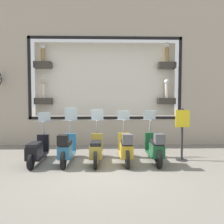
{
  "coord_description": "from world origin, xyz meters",
  "views": [
    {
      "loc": [
        -6.06,
        -0.03,
        1.94
      ],
      "look_at": [
        2.04,
        -0.25,
        1.51
      ],
      "focal_mm": 35.0,
      "sensor_mm": 36.0,
      "label": 1
    }
  ],
  "objects_px": {
    "scooter_teal_3": "(66,149)",
    "scooter_black_4": "(37,151)",
    "scooter_green_0": "(155,148)",
    "scooter_olive_2": "(96,149)",
    "shop_sign_post": "(182,132)",
    "scooter_yellow_1": "(126,148)"
  },
  "relations": [
    {
      "from": "scooter_yellow_1",
      "to": "scooter_black_4",
      "type": "relative_size",
      "value": 1.01
    },
    {
      "from": "scooter_yellow_1",
      "to": "scooter_olive_2",
      "type": "bearing_deg",
      "value": 86.3
    },
    {
      "from": "scooter_yellow_1",
      "to": "scooter_teal_3",
      "type": "xyz_separation_m",
      "value": [
        -0.0,
        1.81,
        -0.0
      ]
    },
    {
      "from": "scooter_green_0",
      "to": "scooter_yellow_1",
      "type": "relative_size",
      "value": 1.0
    },
    {
      "from": "scooter_green_0",
      "to": "shop_sign_post",
      "type": "xyz_separation_m",
      "value": [
        0.32,
        -0.95,
        0.43
      ]
    },
    {
      "from": "scooter_green_0",
      "to": "scooter_yellow_1",
      "type": "bearing_deg",
      "value": 90.11
    },
    {
      "from": "scooter_green_0",
      "to": "scooter_olive_2",
      "type": "bearing_deg",
      "value": 88.2
    },
    {
      "from": "scooter_teal_3",
      "to": "scooter_black_4",
      "type": "distance_m",
      "value": 0.91
    },
    {
      "from": "scooter_black_4",
      "to": "scooter_green_0",
      "type": "bearing_deg",
      "value": -90.77
    },
    {
      "from": "scooter_green_0",
      "to": "scooter_olive_2",
      "type": "height_order",
      "value": "scooter_olive_2"
    },
    {
      "from": "scooter_teal_3",
      "to": "scooter_black_4",
      "type": "relative_size",
      "value": 1.01
    },
    {
      "from": "scooter_green_0",
      "to": "shop_sign_post",
      "type": "distance_m",
      "value": 1.08
    },
    {
      "from": "scooter_green_0",
      "to": "scooter_teal_3",
      "type": "distance_m",
      "value": 2.71
    },
    {
      "from": "scooter_yellow_1",
      "to": "scooter_teal_3",
      "type": "relative_size",
      "value": 1.0
    },
    {
      "from": "scooter_yellow_1",
      "to": "shop_sign_post",
      "type": "bearing_deg",
      "value": -80.17
    },
    {
      "from": "scooter_black_4",
      "to": "shop_sign_post",
      "type": "height_order",
      "value": "shop_sign_post"
    },
    {
      "from": "scooter_yellow_1",
      "to": "scooter_teal_3",
      "type": "distance_m",
      "value": 1.81
    },
    {
      "from": "scooter_teal_3",
      "to": "shop_sign_post",
      "type": "relative_size",
      "value": 1.07
    },
    {
      "from": "scooter_yellow_1",
      "to": "scooter_teal_3",
      "type": "bearing_deg",
      "value": 90.05
    },
    {
      "from": "scooter_teal_3",
      "to": "shop_sign_post",
      "type": "bearing_deg",
      "value": -84.97
    },
    {
      "from": "scooter_black_4",
      "to": "scooter_teal_3",
      "type": "bearing_deg",
      "value": -93.26
    },
    {
      "from": "scooter_olive_2",
      "to": "scooter_black_4",
      "type": "xyz_separation_m",
      "value": [
        -0.01,
        1.81,
        -0.03
      ]
    }
  ]
}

